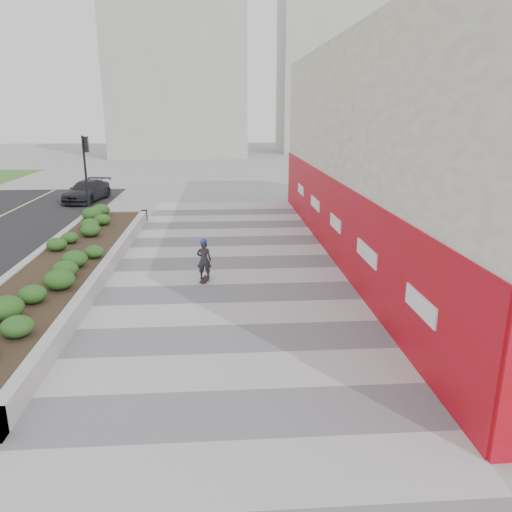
# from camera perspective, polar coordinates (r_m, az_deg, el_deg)

# --- Properties ---
(ground) EXTENTS (160.00, 160.00, 0.00)m
(ground) POSITION_cam_1_polar(r_m,az_deg,el_deg) (10.97, -2.47, -13.47)
(ground) COLOR gray
(ground) RESTS_ON ground
(walkway) EXTENTS (8.00, 36.00, 0.01)m
(walkway) POSITION_cam_1_polar(r_m,az_deg,el_deg) (13.65, -2.85, -7.20)
(walkway) COLOR #A8A8AD
(walkway) RESTS_ON ground
(building) EXTENTS (6.04, 24.08, 8.00)m
(building) POSITION_cam_1_polar(r_m,az_deg,el_deg) (19.90, 17.48, 11.35)
(building) COLOR #B8AD9D
(building) RESTS_ON ground
(planter) EXTENTS (3.00, 18.00, 0.90)m
(planter) POSITION_cam_1_polar(r_m,az_deg,el_deg) (18.05, -20.92, -0.96)
(planter) COLOR #9E9EA0
(planter) RESTS_ON ground
(traffic_signal_near) EXTENTS (0.33, 0.28, 4.20)m
(traffic_signal_near) POSITION_cam_1_polar(r_m,az_deg,el_deg) (28.04, -18.84, 9.96)
(traffic_signal_near) COLOR black
(traffic_signal_near) RESTS_ON ground
(distant_bldg_north_l) EXTENTS (16.00, 12.00, 20.00)m
(distant_bldg_north_l) POSITION_cam_1_polar(r_m,az_deg,el_deg) (64.85, -8.86, 20.16)
(distant_bldg_north_l) COLOR #ADAAA3
(distant_bldg_north_l) RESTS_ON ground
(distant_bldg_north_r) EXTENTS (14.00, 10.00, 24.00)m
(distant_bldg_north_r) POSITION_cam_1_polar(r_m,az_deg,el_deg) (71.47, 8.84, 21.39)
(distant_bldg_north_r) COLOR #ADAAA3
(distant_bldg_north_r) RESTS_ON ground
(manhole_cover) EXTENTS (0.44, 0.44, 0.01)m
(manhole_cover) POSITION_cam_1_polar(r_m,az_deg,el_deg) (13.67, -0.74, -7.15)
(manhole_cover) COLOR #595654
(manhole_cover) RESTS_ON ground
(skateboarder) EXTENTS (0.51, 0.74, 1.46)m
(skateboarder) POSITION_cam_1_polar(r_m,az_deg,el_deg) (16.43, -5.96, -0.41)
(skateboarder) COLOR beige
(skateboarder) RESTS_ON ground
(car_dark) EXTENTS (2.50, 4.59, 1.26)m
(car_dark) POSITION_cam_1_polar(r_m,az_deg,el_deg) (32.94, -18.75, 7.05)
(car_dark) COLOR black
(car_dark) RESTS_ON ground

